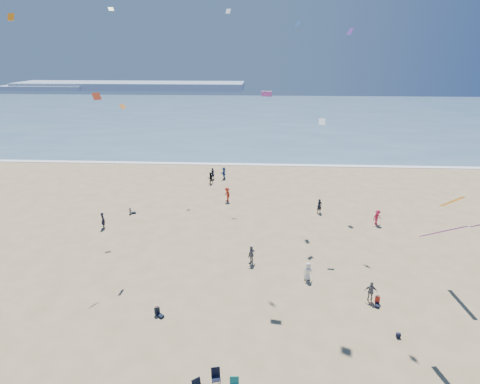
{
  "coord_description": "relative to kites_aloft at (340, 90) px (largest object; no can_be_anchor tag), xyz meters",
  "views": [
    {
      "loc": [
        3.24,
        -15.34,
        18.16
      ],
      "look_at": [
        2.0,
        8.0,
        9.22
      ],
      "focal_mm": 28.0,
      "sensor_mm": 36.0,
      "label": 1
    }
  ],
  "objects": [
    {
      "name": "headland_near",
      "position": [
        -109.11,
        151.69,
        -14.35
      ],
      "size": [
        40.0,
        14.0,
        2.0
      ],
      "primitive_type": "cube",
      "color": "#7A8EA8",
      "rests_on": "ground"
    },
    {
      "name": "navy_bag",
      "position": [
        3.71,
        -8.09,
        -15.18
      ],
      "size": [
        0.28,
        0.18,
        0.34
      ],
      "primitive_type": "cube",
      "color": "black",
      "rests_on": "ground"
    },
    {
      "name": "surf_line",
      "position": [
        -9.11,
        31.69,
        -15.31
      ],
      "size": [
        220.0,
        1.2,
        0.08
      ],
      "primitive_type": "cube",
      "color": "white",
      "rests_on": "ground"
    },
    {
      "name": "kites_aloft",
      "position": [
        0.0,
        0.0,
        0.0
      ],
      "size": [
        44.84,
        42.98,
        29.35
      ],
      "color": "blue",
      "rests_on": "ground"
    },
    {
      "name": "ocean",
      "position": [
        -9.11,
        81.69,
        -15.32
      ],
      "size": [
        220.0,
        100.0,
        0.06
      ],
      "primitive_type": "cube",
      "color": "#476B84",
      "rests_on": "ground"
    },
    {
      "name": "seated_group",
      "position": [
        -9.07,
        -7.15,
        -14.93
      ],
      "size": [
        25.09,
        30.71,
        0.84
      ],
      "color": "white",
      "rests_on": "ground"
    },
    {
      "name": "headland_far",
      "position": [
        -69.11,
        156.69,
        -13.75
      ],
      "size": [
        110.0,
        20.0,
        3.2
      ],
      "primitive_type": "cube",
      "color": "#7A8EA8",
      "rests_on": "ground"
    },
    {
      "name": "standing_flyers",
      "position": [
        -5.25,
        4.48,
        -14.48
      ],
      "size": [
        34.36,
        45.99,
        1.83
      ],
      "color": "#345991",
      "rests_on": "ground"
    }
  ]
}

